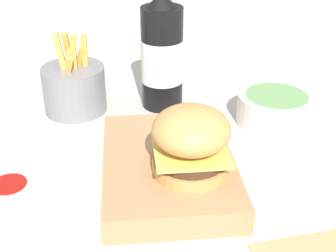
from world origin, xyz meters
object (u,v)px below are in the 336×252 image
Objects in this scene: ketchup_bottle at (162,56)px; side_bowl at (275,108)px; fries_basket at (74,87)px; serving_board at (168,167)px; burger at (191,140)px.

ketchup_bottle is 0.22m from side_bowl.
fries_basket is (0.00, -0.16, -0.05)m from ketchup_bottle.
fries_basket is (-0.24, -0.15, 0.03)m from serving_board.
serving_board is 1.79× the size of fries_basket.
burger is at bearing 35.72° from serving_board.
side_bowl reaches higher than serving_board.
ketchup_bottle is at bearing 176.86° from serving_board.
serving_board is 1.24× the size of ketchup_bottle.
ketchup_bottle is at bearing -177.19° from burger.
ketchup_bottle reaches higher than serving_board.
burger is 0.70× the size of fries_basket.
serving_board is 2.54× the size of burger.
fries_basket reaches higher than serving_board.
serving_board is 1.99× the size of side_bowl.
fries_basket is at bearing -88.26° from ketchup_bottle.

